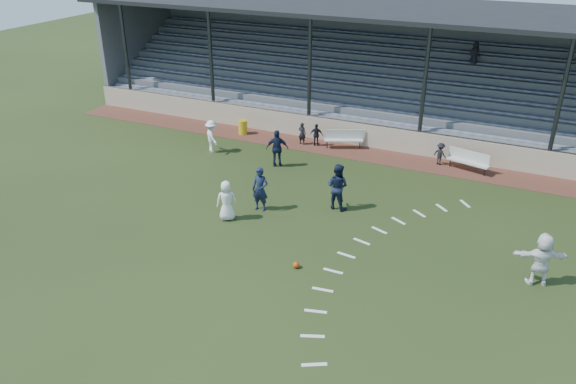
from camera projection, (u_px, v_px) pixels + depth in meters
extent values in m
plane|color=#243315|center=(259.00, 252.00, 20.15)|extent=(90.00, 90.00, 0.00)
cube|color=#522B21|center=(354.00, 152.00, 28.70)|extent=(34.00, 2.00, 0.02)
cube|color=#C0AE93|center=(361.00, 135.00, 29.29)|extent=(34.00, 0.18, 1.20)
cube|color=beige|center=(344.00, 140.00, 28.97)|extent=(1.99, 1.17, 0.06)
cube|color=beige|center=(345.00, 134.00, 29.04)|extent=(1.86, 0.86, 0.54)
cylinder|color=#2B2D33|center=(327.00, 144.00, 29.09)|extent=(0.06, 0.06, 0.40)
cylinder|color=#2B2D33|center=(360.00, 145.00, 29.05)|extent=(0.06, 0.06, 0.40)
cube|color=beige|center=(468.00, 163.00, 26.36)|extent=(2.04, 0.89, 0.06)
cube|color=beige|center=(469.00, 156.00, 26.43)|extent=(1.95, 0.56, 0.54)
cylinder|color=#2B2D33|center=(450.00, 163.00, 26.95)|extent=(0.06, 0.06, 0.40)
cylinder|color=#2B2D33|center=(484.00, 172.00, 25.98)|extent=(0.06, 0.06, 0.40)
cylinder|color=gold|center=(243.00, 127.00, 30.94)|extent=(0.48, 0.48, 0.77)
sphere|color=#C63E0B|center=(296.00, 265.00, 19.21)|extent=(0.23, 0.23, 0.23)
imported|color=white|center=(227.00, 201.00, 22.01)|extent=(0.96, 0.87, 1.64)
imported|color=#141D38|center=(260.00, 189.00, 22.69)|extent=(0.72, 0.51, 1.85)
imported|color=#141D38|center=(337.00, 186.00, 22.81)|extent=(1.04, 0.85, 1.95)
imported|color=white|center=(212.00, 136.00, 28.39)|extent=(1.23, 1.17, 1.68)
imported|color=#141D38|center=(277.00, 148.00, 26.72)|extent=(1.16, 0.82, 1.82)
imported|color=white|center=(541.00, 259.00, 18.06)|extent=(1.80, 1.08, 1.85)
imported|color=black|center=(302.00, 133.00, 29.43)|extent=(0.45, 0.32, 1.19)
imported|color=black|center=(316.00, 135.00, 29.24)|extent=(0.74, 0.42, 1.18)
imported|color=black|center=(440.00, 154.00, 27.02)|extent=(0.81, 0.66, 1.10)
cube|color=slate|center=(364.00, 131.00, 29.74)|extent=(34.00, 0.80, 1.20)
cube|color=gray|center=(365.00, 119.00, 29.54)|extent=(33.00, 0.28, 0.10)
cube|color=slate|center=(369.00, 123.00, 30.30)|extent=(34.00, 0.80, 1.60)
cube|color=gray|center=(370.00, 108.00, 30.01)|extent=(33.00, 0.28, 0.10)
cube|color=slate|center=(373.00, 115.00, 30.87)|extent=(34.00, 0.80, 2.00)
cube|color=gray|center=(375.00, 96.00, 30.49)|extent=(33.00, 0.28, 0.10)
cube|color=slate|center=(378.00, 108.00, 31.43)|extent=(34.00, 0.80, 2.40)
cube|color=gray|center=(380.00, 86.00, 30.96)|extent=(33.00, 0.28, 0.10)
cube|color=slate|center=(382.00, 101.00, 31.99)|extent=(34.00, 0.80, 2.80)
cube|color=gray|center=(385.00, 75.00, 31.44)|extent=(33.00, 0.28, 0.10)
cube|color=slate|center=(386.00, 94.00, 32.56)|extent=(34.00, 0.80, 3.20)
cube|color=gray|center=(389.00, 65.00, 31.91)|extent=(33.00, 0.28, 0.10)
cube|color=slate|center=(390.00, 87.00, 33.12)|extent=(34.00, 0.80, 3.60)
cube|color=gray|center=(393.00, 55.00, 32.38)|extent=(33.00, 0.28, 0.10)
cube|color=slate|center=(394.00, 80.00, 33.68)|extent=(34.00, 0.80, 4.00)
cube|color=gray|center=(398.00, 45.00, 32.86)|extent=(33.00, 0.28, 0.10)
cube|color=slate|center=(398.00, 74.00, 34.25)|extent=(34.00, 0.80, 4.40)
cube|color=gray|center=(402.00, 36.00, 33.33)|extent=(33.00, 0.28, 0.10)
cube|color=slate|center=(402.00, 56.00, 34.29)|extent=(34.00, 0.40, 6.40)
cube|color=slate|center=(142.00, 43.00, 37.71)|extent=(0.30, 7.80, 6.40)
cube|color=black|center=(389.00, 8.00, 29.66)|extent=(34.60, 9.00, 0.22)
cylinder|color=#2B2D33|center=(126.00, 56.00, 33.86)|extent=(0.20, 0.20, 6.50)
cylinder|color=#2B2D33|center=(211.00, 66.00, 31.60)|extent=(0.20, 0.20, 6.50)
cylinder|color=#2B2D33|center=(309.00, 78.00, 29.34)|extent=(0.20, 0.20, 6.50)
cylinder|color=#2B2D33|center=(424.00, 91.00, 27.07)|extent=(0.20, 0.20, 6.50)
cylinder|color=#2B2D33|center=(559.00, 107.00, 24.81)|extent=(0.20, 0.20, 6.50)
cylinder|color=#2B2D33|center=(361.00, 123.00, 29.01)|extent=(34.00, 0.05, 0.05)
imported|color=black|center=(475.00, 53.00, 30.40)|extent=(0.68, 0.56, 1.19)
cube|color=white|center=(465.00, 204.00, 23.55)|extent=(0.54, 0.61, 0.01)
cube|color=white|center=(442.00, 208.00, 23.22)|extent=(0.59, 0.56, 0.01)
cube|color=white|center=(419.00, 213.00, 22.78)|extent=(0.64, 0.51, 0.01)
cube|color=white|center=(399.00, 221.00, 22.22)|extent=(0.67, 0.44, 0.01)
cube|color=white|center=(379.00, 230.00, 21.56)|extent=(0.70, 0.37, 0.01)
cube|color=white|center=(362.00, 241.00, 20.81)|extent=(0.71, 0.29, 0.01)
cube|color=white|center=(346.00, 255.00, 19.98)|extent=(0.71, 0.21, 0.01)
cube|color=white|center=(333.00, 271.00, 19.08)|extent=(0.70, 0.12, 0.01)
cube|color=white|center=(323.00, 290.00, 18.12)|extent=(0.71, 0.21, 0.01)
cube|color=white|center=(316.00, 311.00, 17.13)|extent=(0.71, 0.29, 0.01)
cube|color=white|center=(313.00, 336.00, 16.12)|extent=(0.70, 0.37, 0.01)
cube|color=white|center=(314.00, 365.00, 15.09)|extent=(0.67, 0.44, 0.01)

